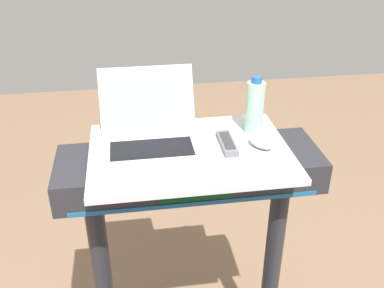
% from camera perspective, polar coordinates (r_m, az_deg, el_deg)
% --- Properties ---
extents(desk_board, '(0.67, 0.47, 0.02)m').
position_cam_1_polar(desk_board, '(1.50, -0.29, -1.08)').
color(desk_board, silver).
rests_on(desk_board, treadmill_base).
extents(laptop, '(0.33, 0.32, 0.23)m').
position_cam_1_polar(laptop, '(1.52, -5.40, 1.60)').
color(laptop, '#B7B7BC').
rests_on(laptop, desk_board).
extents(computer_mouse, '(0.10, 0.12, 0.03)m').
position_cam_1_polar(computer_mouse, '(1.52, 8.85, 0.25)').
color(computer_mouse, '#B2B2B7').
rests_on(computer_mouse, desk_board).
extents(water_bottle, '(0.06, 0.06, 0.21)m').
position_cam_1_polar(water_bottle, '(1.58, 8.06, 4.74)').
color(water_bottle, '#9EDBB2').
rests_on(water_bottle, desk_board).
extents(tv_remote, '(0.05, 0.16, 0.02)m').
position_cam_1_polar(tv_remote, '(1.52, 4.52, 0.12)').
color(tv_remote, slate).
rests_on(tv_remote, desk_board).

